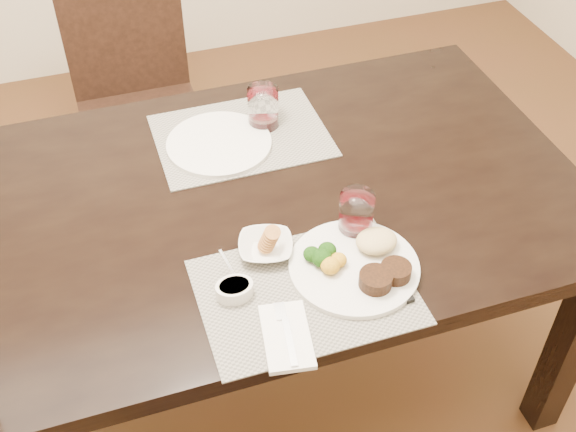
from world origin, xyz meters
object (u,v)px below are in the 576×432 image
object	(u,v)px
dinner_plate	(361,263)
cracker_bowl	(266,247)
wine_glass_near	(356,215)
far_plate	(219,144)
chair_far	(136,92)
steak_knife	(397,279)

from	to	relation	value
dinner_plate	cracker_bowl	size ratio (longest dim) A/B	1.91
dinner_plate	wine_glass_near	distance (m)	0.12
dinner_plate	wine_glass_near	size ratio (longest dim) A/B	2.64
cracker_bowl	far_plate	bearing A→B (deg)	90.36
wine_glass_near	chair_far	bearing A→B (deg)	107.66
chair_far	wine_glass_near	distance (m)	1.23
chair_far	dinner_plate	xyz separation A→B (m)	(0.33, -1.25, 0.27)
chair_far	steak_knife	bearing A→B (deg)	-73.43
cracker_bowl	chair_far	bearing A→B (deg)	97.14
cracker_bowl	far_plate	distance (m)	0.42
chair_far	dinner_plate	size ratio (longest dim) A/B	3.09
dinner_plate	wine_glass_near	world-z (taller)	wine_glass_near
steak_knife	chair_far	bearing A→B (deg)	104.48
far_plate	wine_glass_near	bearing A→B (deg)	-62.09
cracker_bowl	far_plate	size ratio (longest dim) A/B	0.54
chair_far	steak_knife	xyz separation A→B (m)	(0.39, -1.31, 0.26)
cracker_bowl	steak_knife	bearing A→B (deg)	-35.25
steak_knife	far_plate	size ratio (longest dim) A/B	0.74
chair_far	cracker_bowl	world-z (taller)	chair_far
dinner_plate	far_plate	size ratio (longest dim) A/B	1.03
steak_knife	wine_glass_near	world-z (taller)	wine_glass_near
chair_far	dinner_plate	world-z (taller)	chair_far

